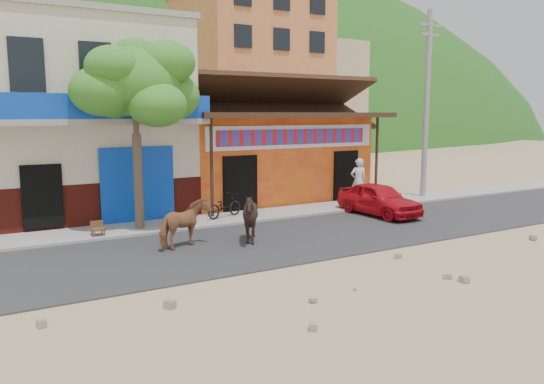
% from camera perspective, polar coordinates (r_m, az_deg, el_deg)
% --- Properties ---
extents(ground, '(120.00, 120.00, 0.00)m').
position_cam_1_polar(ground, '(14.70, 10.46, -6.52)').
color(ground, '#9E825B').
rests_on(ground, ground).
extents(road, '(60.00, 5.00, 0.04)m').
position_cam_1_polar(road, '(16.61, 4.82, -4.60)').
color(road, '#28282B').
rests_on(road, ground).
extents(sidewalk, '(60.00, 2.00, 0.12)m').
position_cam_1_polar(sidewalk, '(19.50, -1.09, -2.49)').
color(sidewalk, gray).
rests_on(sidewalk, ground).
extents(dance_club, '(8.00, 6.00, 3.60)m').
position_cam_1_polar(dance_club, '(23.70, -1.60, 3.70)').
color(dance_club, orange).
rests_on(dance_club, ground).
extents(cafe_building, '(7.00, 6.00, 7.00)m').
position_cam_1_polar(cafe_building, '(21.08, -19.96, 7.24)').
color(cafe_building, beige).
rests_on(cafe_building, ground).
extents(apartment_front, '(9.00, 9.00, 12.00)m').
position_cam_1_polar(apartment_front, '(39.33, -2.48, 11.71)').
color(apartment_front, '#CC723F').
rests_on(apartment_front, ground).
extents(apartment_rear, '(8.00, 8.00, 10.00)m').
position_cam_1_polar(apartment_rear, '(49.06, 3.66, 9.89)').
color(apartment_rear, tan).
rests_on(apartment_rear, ground).
extents(hillside, '(100.00, 40.00, 24.00)m').
position_cam_1_polar(hillside, '(81.68, -24.25, 13.52)').
color(hillside, '#194C14').
rests_on(hillside, ground).
extents(tree, '(3.00, 3.00, 6.00)m').
position_cam_1_polar(tree, '(17.20, -14.37, 6.05)').
color(tree, '#2D721E').
rests_on(tree, sidewalk).
extents(utility_pole, '(0.24, 0.24, 8.00)m').
position_cam_1_polar(utility_pole, '(24.23, 16.28, 8.97)').
color(utility_pole, gray).
rests_on(utility_pole, sidewalk).
extents(cow_tan, '(1.74, 1.34, 1.33)m').
position_cam_1_polar(cow_tan, '(14.98, -9.41, -3.43)').
color(cow_tan, '#9B633E').
rests_on(cow_tan, road).
extents(cow_dark, '(1.66, 1.56, 1.49)m').
position_cam_1_polar(cow_dark, '(15.32, -2.34, -2.76)').
color(cow_dark, black).
rests_on(cow_dark, road).
extents(red_car, '(1.53, 3.56, 1.20)m').
position_cam_1_polar(red_car, '(19.90, 11.42, -0.75)').
color(red_car, red).
rests_on(red_car, road).
extents(scooter, '(1.67, 1.05, 0.83)m').
position_cam_1_polar(scooter, '(18.78, -5.15, -1.47)').
color(scooter, black).
rests_on(scooter, sidewalk).
extents(pedestrian, '(0.77, 0.61, 1.84)m').
position_cam_1_polar(pedestrian, '(21.86, 9.27, 1.20)').
color(pedestrian, silver).
rests_on(pedestrian, sidewalk).
extents(cafe_chair_right, '(0.38, 0.38, 0.80)m').
position_cam_1_polar(cafe_chair_right, '(16.76, -18.25, -3.13)').
color(cafe_chair_right, '#4C2619').
rests_on(cafe_chair_right, sidewalk).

